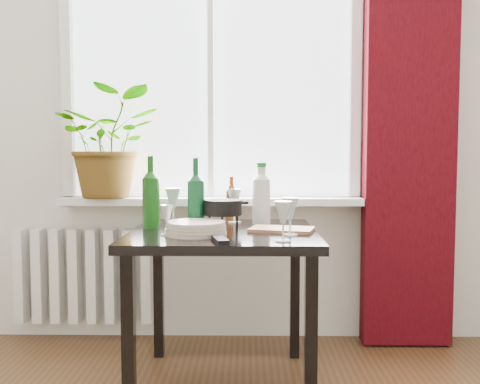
{
  "coord_description": "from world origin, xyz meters",
  "views": [
    {
      "loc": [
        0.21,
        -0.9,
        1.09
      ],
      "look_at": [
        0.18,
        1.55,
        0.92
      ],
      "focal_mm": 40.0,
      "sensor_mm": 36.0,
      "label": 1
    }
  ],
  "objects_px": {
    "wineglass_front_right": "(290,216)",
    "wineglass_front_left": "(167,220)",
    "radiator": "(84,276)",
    "wineglass_back_left": "(173,206)",
    "wineglass_far_right": "(283,221)",
    "wineglass_back_center": "(234,205)",
    "wine_bottle_right": "(196,193)",
    "potted_plant": "(110,143)",
    "tv_remote": "(220,240)",
    "plate_stack": "(196,228)",
    "bottle_amber": "(232,198)",
    "fondue_pot": "(223,214)",
    "wine_bottle_left": "(151,191)",
    "table": "(223,250)",
    "cleaning_bottle": "(261,192)",
    "cutting_board": "(282,229)"
  },
  "relations": [
    {
      "from": "wineglass_front_right",
      "to": "cleaning_bottle",
      "type": "bearing_deg",
      "value": 106.11
    },
    {
      "from": "cleaning_bottle",
      "to": "wineglass_back_center",
      "type": "relative_size",
      "value": 1.77
    },
    {
      "from": "wineglass_far_right",
      "to": "fondue_pot",
      "type": "height_order",
      "value": "wineglass_far_right"
    },
    {
      "from": "wine_bottle_left",
      "to": "wineglass_front_left",
      "type": "relative_size",
      "value": 2.62
    },
    {
      "from": "plate_stack",
      "to": "potted_plant",
      "type": "bearing_deg",
      "value": 127.49
    },
    {
      "from": "wineglass_back_left",
      "to": "plate_stack",
      "type": "xyz_separation_m",
      "value": [
        0.14,
        -0.33,
        -0.07
      ]
    },
    {
      "from": "tv_remote",
      "to": "wineglass_front_right",
      "type": "bearing_deg",
      "value": 16.43
    },
    {
      "from": "cutting_board",
      "to": "wine_bottle_left",
      "type": "bearing_deg",
      "value": 171.42
    },
    {
      "from": "wine_bottle_right",
      "to": "cutting_board",
      "type": "xyz_separation_m",
      "value": [
        0.4,
        -0.06,
        -0.16
      ]
    },
    {
      "from": "wine_bottle_right",
      "to": "wineglass_back_left",
      "type": "distance_m",
      "value": 0.21
    },
    {
      "from": "plate_stack",
      "to": "wineglass_back_left",
      "type": "bearing_deg",
      "value": 113.89
    },
    {
      "from": "wineglass_front_right",
      "to": "wineglass_back_left",
      "type": "height_order",
      "value": "wineglass_back_left"
    },
    {
      "from": "wineglass_far_right",
      "to": "tv_remote",
      "type": "relative_size",
      "value": 1.07
    },
    {
      "from": "potted_plant",
      "to": "fondue_pot",
      "type": "distance_m",
      "value": 0.93
    },
    {
      "from": "cleaning_bottle",
      "to": "wineglass_back_left",
      "type": "distance_m",
      "value": 0.45
    },
    {
      "from": "radiator",
      "to": "wineglass_back_left",
      "type": "xyz_separation_m",
      "value": [
        0.59,
        -0.44,
        0.45
      ]
    },
    {
      "from": "tv_remote",
      "to": "wine_bottle_left",
      "type": "bearing_deg",
      "value": 117.32
    },
    {
      "from": "wine_bottle_left",
      "to": "wineglass_front_right",
      "type": "xyz_separation_m",
      "value": [
        0.64,
        -0.23,
        -0.09
      ]
    },
    {
      "from": "wine_bottle_right",
      "to": "wineglass_front_left",
      "type": "bearing_deg",
      "value": -118.46
    },
    {
      "from": "wineglass_front_right",
      "to": "plate_stack",
      "type": "bearing_deg",
      "value": 177.87
    },
    {
      "from": "wineglass_back_left",
      "to": "wineglass_front_left",
      "type": "xyz_separation_m",
      "value": [
        0.02,
        -0.34,
        -0.03
      ]
    },
    {
      "from": "wineglass_far_right",
      "to": "wineglass_back_center",
      "type": "relative_size",
      "value": 0.94
    },
    {
      "from": "potted_plant",
      "to": "wine_bottle_left",
      "type": "distance_m",
      "value": 0.65
    },
    {
      "from": "wineglass_back_center",
      "to": "bottle_amber",
      "type": "bearing_deg",
      "value": 103.67
    },
    {
      "from": "wine_bottle_right",
      "to": "wineglass_front_left",
      "type": "xyz_separation_m",
      "value": [
        -0.11,
        -0.2,
        -0.1
      ]
    },
    {
      "from": "plate_stack",
      "to": "bottle_amber",
      "type": "bearing_deg",
      "value": 73.66
    },
    {
      "from": "bottle_amber",
      "to": "wineglass_back_left",
      "type": "relative_size",
      "value": 1.27
    },
    {
      "from": "wine_bottle_right",
      "to": "wineglass_far_right",
      "type": "distance_m",
      "value": 0.54
    },
    {
      "from": "wineglass_front_left",
      "to": "tv_remote",
      "type": "distance_m",
      "value": 0.3
    },
    {
      "from": "wineglass_front_right",
      "to": "wineglass_front_left",
      "type": "height_order",
      "value": "wineglass_front_right"
    },
    {
      "from": "wineglass_back_center",
      "to": "wineglass_front_left",
      "type": "relative_size",
      "value": 1.34
    },
    {
      "from": "bottle_amber",
      "to": "radiator",
      "type": "bearing_deg",
      "value": 162.15
    },
    {
      "from": "table",
      "to": "wineglass_front_left",
      "type": "xyz_separation_m",
      "value": [
        -0.24,
        -0.15,
        0.16
      ]
    },
    {
      "from": "wineglass_far_right",
      "to": "bottle_amber",
      "type": "bearing_deg",
      "value": 108.97
    },
    {
      "from": "wineglass_front_left",
      "to": "potted_plant",
      "type": "bearing_deg",
      "value": 120.37
    },
    {
      "from": "tv_remote",
      "to": "bottle_amber",
      "type": "bearing_deg",
      "value": 74.04
    },
    {
      "from": "table",
      "to": "wine_bottle_left",
      "type": "relative_size",
      "value": 2.41
    },
    {
      "from": "wine_bottle_left",
      "to": "wine_bottle_right",
      "type": "distance_m",
      "value": 0.22
    },
    {
      "from": "cleaning_bottle",
      "to": "wineglass_front_right",
      "type": "distance_m",
      "value": 0.42
    },
    {
      "from": "bottle_amber",
      "to": "cutting_board",
      "type": "height_order",
      "value": "bottle_amber"
    },
    {
      "from": "wineglass_back_center",
      "to": "wineglass_front_left",
      "type": "height_order",
      "value": "wineglass_back_center"
    },
    {
      "from": "bottle_amber",
      "to": "wineglass_front_left",
      "type": "distance_m",
      "value": 0.57
    },
    {
      "from": "table",
      "to": "tv_remote",
      "type": "distance_m",
      "value": 0.34
    },
    {
      "from": "potted_plant",
      "to": "wineglass_front_left",
      "type": "relative_size",
      "value": 4.65
    },
    {
      "from": "wine_bottle_right",
      "to": "wine_bottle_left",
      "type": "bearing_deg",
      "value": 172.37
    },
    {
      "from": "tv_remote",
      "to": "plate_stack",
      "type": "bearing_deg",
      "value": 108.16
    },
    {
      "from": "wine_bottle_right",
      "to": "fondue_pot",
      "type": "relative_size",
      "value": 1.66
    },
    {
      "from": "potted_plant",
      "to": "wineglass_back_center",
      "type": "relative_size",
      "value": 3.47
    },
    {
      "from": "wine_bottle_right",
      "to": "wineglass_back_center",
      "type": "bearing_deg",
      "value": 52.89
    },
    {
      "from": "table",
      "to": "fondue_pot",
      "type": "relative_size",
      "value": 4.15
    }
  ]
}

